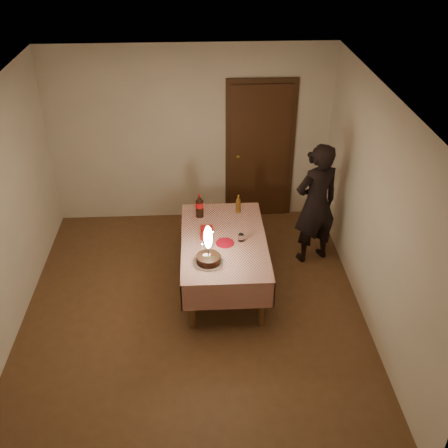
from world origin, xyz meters
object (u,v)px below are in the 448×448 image
Objects in this scene: cola_bottle at (200,206)px; amber_bottle_right at (238,204)px; red_cup at (204,235)px; photographer at (316,204)px; dining_table at (224,246)px; clear_cup at (241,238)px; birthday_cake at (208,254)px; red_plate at (225,243)px.

cola_bottle is 1.25× the size of amber_bottle_right.
amber_bottle_right is at bearing 52.45° from red_cup.
dining_table is at bearing -155.94° from photographer.
dining_table is 0.69m from amber_bottle_right.
photographer reaches higher than cola_bottle.
dining_table is at bearing -63.09° from cola_bottle.
clear_cup is (0.44, -0.07, -0.01)m from red_cup.
red_plate is at bearing 61.15° from birthday_cake.
cola_bottle is 1.50m from photographer.
amber_bottle_right is at bearing 88.72° from clear_cup.
photographer is (1.50, -0.01, -0.01)m from cola_bottle.
photographer is at bearing 27.42° from red_plate.
red_plate is 0.69× the size of cola_bottle.
photographer is (1.00, -0.08, 0.02)m from amber_bottle_right.
cola_bottle reaches higher than red_plate.
birthday_cake reaches higher than amber_bottle_right.
cola_bottle is at bearing 94.77° from birthday_cake.
dining_table is 17.20× the size of red_cup.
dining_table is 0.25m from clear_cup.
dining_table is 5.42× the size of cola_bottle.
birthday_cake is 0.29× the size of photographer.
dining_table is 6.75× the size of amber_bottle_right.
cola_bottle is (-0.29, 0.63, 0.15)m from red_plate.
birthday_cake is at bearing -111.15° from amber_bottle_right.
amber_bottle_right reaches higher than red_cup.
birthday_cake is 4.83× the size of red_cup.
amber_bottle_right is at bearing 73.27° from red_plate.
clear_cup is at bearing -149.97° from photographer.
dining_table is 1.03× the size of photographer.
clear_cup is (0.20, 0.04, 0.04)m from red_plate.
red_cup is 0.54m from cola_bottle.
cola_bottle is at bearing 94.66° from red_cup.
dining_table is 0.13m from red_plate.
cola_bottle is 0.51m from amber_bottle_right.
birthday_cake is 0.58m from clear_cup.
amber_bottle_right is at bearing 68.85° from birthday_cake.
red_plate is 2.44× the size of clear_cup.
clear_cup is 0.28× the size of cola_bottle.
amber_bottle_right is at bearing 70.48° from dining_table.
dining_table is at bearing 66.67° from birthday_cake.
clear_cup is 0.67m from amber_bottle_right.
clear_cup is at bearing -91.28° from amber_bottle_right.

